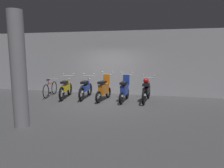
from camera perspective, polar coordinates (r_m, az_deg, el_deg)
ground_plane at (r=8.96m, az=-2.94°, el=-5.10°), size 80.00×80.00×0.00m
back_wall at (r=10.78m, az=0.10°, el=6.04°), size 16.00×0.30×3.29m
motorbike_slot_0 at (r=9.96m, az=-12.94°, el=-1.04°), size 0.58×1.94×1.15m
motorbike_slot_1 at (r=9.73m, az=-7.42°, el=-1.12°), size 0.59×1.95×1.15m
motorbike_slot_2 at (r=9.20m, az=-2.30°, el=-1.38°), size 0.59×1.68×1.29m
motorbike_slot_3 at (r=9.01m, az=3.60°, el=-1.61°), size 0.59×1.68×1.29m
motorbike_slot_4 at (r=9.07m, az=9.76°, el=-1.64°), size 0.59×1.95×1.15m
bicycle at (r=10.57m, az=-17.11°, el=-1.38°), size 0.50×1.72×0.89m
support_pillar at (r=6.26m, az=-25.00°, el=3.55°), size 0.43×0.43×3.29m
trash_bin at (r=10.77m, az=-24.95°, el=-1.55°), size 0.51×0.51×0.75m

